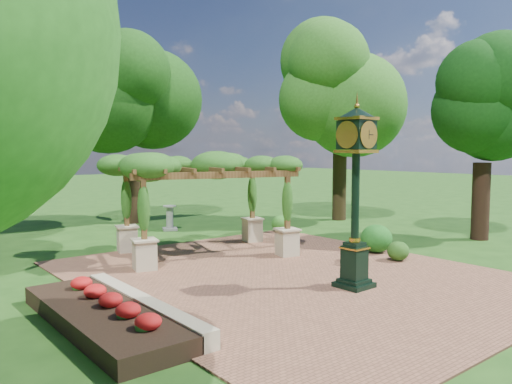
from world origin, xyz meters
TOP-DOWN VIEW (x-y plane):
  - ground at (0.00, 0.00)m, footprint 120.00×120.00m
  - brick_plaza at (0.00, 1.00)m, footprint 10.00×12.00m
  - border_wall at (-4.60, 0.50)m, footprint 0.35×5.00m
  - flower_bed at (-5.50, 0.50)m, footprint 1.50×5.00m
  - pedestal_clock at (0.39, -0.88)m, footprint 0.91×0.91m
  - pergola at (-0.24, 4.82)m, footprint 5.96×4.53m
  - sundial at (1.31, 9.97)m, footprint 0.77×0.77m
  - shrub_front at (3.75, 0.21)m, footprint 0.78×0.78m
  - shrub_mid at (4.24, 1.40)m, footprint 1.12×1.12m
  - shrub_back at (4.59, 6.55)m, footprint 0.86×0.86m
  - tree_north at (1.08, 13.01)m, footprint 4.48×4.48m
  - tree_east_far at (9.41, 7.61)m, footprint 4.67×4.67m
  - tree_east_near at (9.46, 0.55)m, footprint 3.91×3.91m

SIDE VIEW (x-z plane):
  - ground at x=0.00m, z-range 0.00..0.00m
  - brick_plaza at x=0.00m, z-range 0.00..0.04m
  - flower_bed at x=-5.50m, z-range 0.00..0.36m
  - border_wall at x=-4.60m, z-range 0.00..0.40m
  - shrub_front at x=3.75m, z-range 0.04..0.64m
  - shrub_back at x=4.59m, z-range 0.04..0.71m
  - sundial at x=1.31m, z-range -0.07..1.00m
  - shrub_mid at x=4.24m, z-range 0.04..0.97m
  - pedestal_clock at x=0.39m, z-range 0.44..4.94m
  - pergola at x=-0.24m, z-range 1.08..4.42m
  - tree_east_near at x=9.46m, z-range 1.41..9.01m
  - tree_north at x=1.08m, z-range 1.50..9.58m
  - tree_east_far at x=9.41m, z-range 1.73..10.93m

